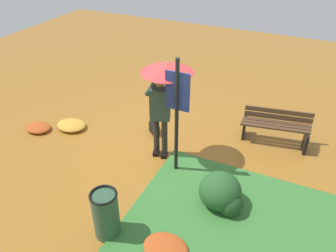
{
  "coord_description": "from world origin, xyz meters",
  "views": [
    {
      "loc": [
        2.48,
        -5.06,
        4.27
      ],
      "look_at": [
        0.25,
        -0.26,
        0.85
      ],
      "focal_mm": 36.0,
      "sensor_mm": 36.0,
      "label": 1
    }
  ],
  "objects": [
    {
      "name": "ground_plane",
      "position": [
        0.0,
        0.0,
        0.0
      ],
      "size": [
        18.0,
        18.0,
        0.0
      ],
      "primitive_type": "plane",
      "color": "#9E6623"
    },
    {
      "name": "shrub_cluster",
      "position": [
        1.57,
        -0.98,
        0.3
      ],
      "size": [
        0.78,
        0.71,
        0.64
      ],
      "color": "#285628",
      "rests_on": "ground_plane"
    },
    {
      "name": "leaf_pile_far_path",
      "position": [
        -2.3,
        -0.08,
        0.08
      ],
      "size": [
        0.69,
        0.55,
        0.15
      ],
      "color": "gold",
      "rests_on": "ground_plane"
    },
    {
      "name": "person_with_umbrella",
      "position": [
        0.08,
        -0.08,
        1.55
      ],
      "size": [
        0.96,
        0.96,
        2.04
      ],
      "color": "#2D2823",
      "rests_on": "ground_plane"
    },
    {
      "name": "trash_bin",
      "position": [
        0.15,
        -2.26,
        0.42
      ],
      "size": [
        0.42,
        0.42,
        0.83
      ],
      "color": "#2D5138",
      "rests_on": "ground_plane"
    },
    {
      "name": "leaf_pile_by_bench",
      "position": [
        1.11,
        -2.19,
        0.08
      ],
      "size": [
        0.69,
        0.55,
        0.15
      ],
      "color": "#B74C1E",
      "rests_on": "ground_plane"
    },
    {
      "name": "handbag",
      "position": [
        -0.47,
        0.54,
        0.13
      ],
      "size": [
        0.32,
        0.3,
        0.37
      ],
      "color": "black",
      "rests_on": "ground_plane"
    },
    {
      "name": "leaf_pile_near_person",
      "position": [
        -2.93,
        -0.47,
        0.06
      ],
      "size": [
        0.59,
        0.47,
        0.13
      ],
      "color": "#B74C1E",
      "rests_on": "ground_plane"
    },
    {
      "name": "park_bench",
      "position": [
        2.02,
        1.31,
        0.4
      ],
      "size": [
        1.4,
        0.61,
        0.75
      ],
      "color": "black",
      "rests_on": "ground_plane"
    },
    {
      "name": "info_sign_post",
      "position": [
        0.49,
        -0.43,
        1.44
      ],
      "size": [
        0.44,
        0.07,
        2.3
      ],
      "color": "black",
      "rests_on": "ground_plane"
    }
  ]
}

